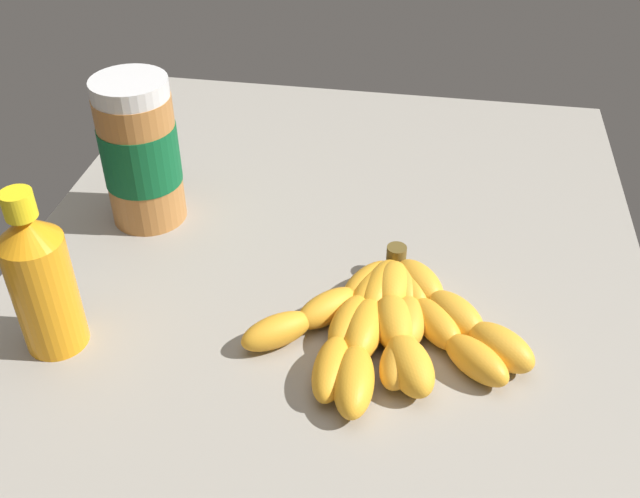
% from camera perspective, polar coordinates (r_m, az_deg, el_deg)
% --- Properties ---
extents(ground_plane, '(0.92, 0.65, 0.05)m').
position_cam_1_polar(ground_plane, '(0.74, -0.02, -4.82)').
color(ground_plane, gray).
extents(banana_bunch, '(0.22, 0.27, 0.04)m').
position_cam_1_polar(banana_bunch, '(0.67, 5.68, -5.52)').
color(banana_bunch, gold).
rests_on(banana_bunch, ground_plane).
extents(peanut_butter_jar, '(0.08, 0.08, 0.16)m').
position_cam_1_polar(peanut_butter_jar, '(0.81, -13.77, 7.27)').
color(peanut_butter_jar, '#B27238').
rests_on(peanut_butter_jar, ground_plane).
extents(honey_bottle, '(0.06, 0.06, 0.16)m').
position_cam_1_polar(honey_bottle, '(0.67, -20.82, -2.26)').
color(honey_bottle, orange).
rests_on(honey_bottle, ground_plane).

